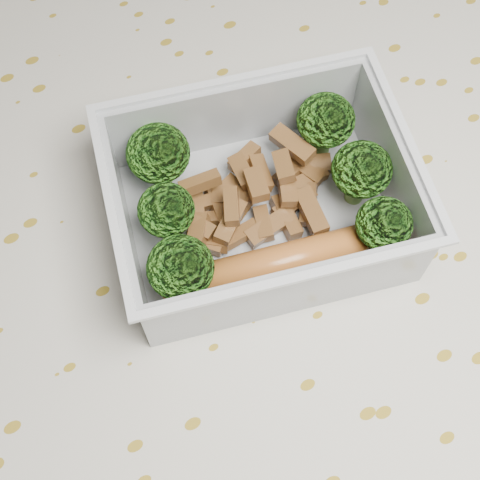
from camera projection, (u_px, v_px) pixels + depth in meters
ground_plane at (240, 445)px, 1.09m from camera, size 4.00×4.00×0.00m
dining_table at (240, 300)px, 0.49m from camera, size 1.40×0.90×0.75m
tablecloth at (240, 273)px, 0.45m from camera, size 1.46×0.96×0.19m
lunch_container at (261, 205)px, 0.40m from camera, size 0.20×0.17×0.06m
broccoli_florets at (257, 188)px, 0.39m from camera, size 0.16×0.14×0.05m
meat_pile at (255, 198)px, 0.41m from camera, size 0.11×0.08×0.03m
sausage at (285, 262)px, 0.39m from camera, size 0.14×0.05×0.02m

